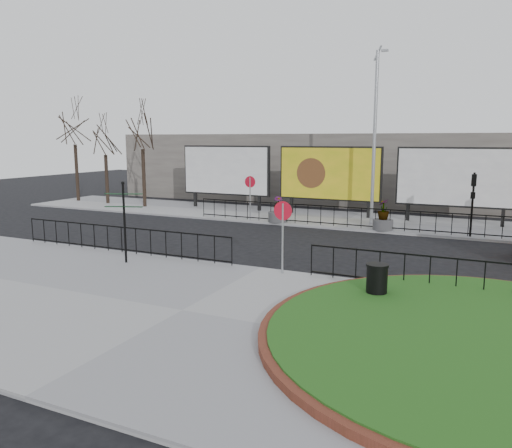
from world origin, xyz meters
The scene contains 23 objects.
ground centered at (0.00, 0.00, 0.00)m, with size 90.00×90.00×0.00m, color black.
pavement_near centered at (0.00, -5.00, 0.06)m, with size 30.00×10.00×0.12m, color gray.
pavement_far centered at (0.00, 12.00, 0.06)m, with size 44.00×6.00×0.12m, color gray.
brick_edge centered at (7.50, -4.00, 0.21)m, with size 10.40×10.40×0.18m, color brown.
grass_lawn centered at (7.50, -4.00, 0.23)m, with size 10.00×10.00×0.22m, color #234C14.
railing_near_left centered at (-6.00, -0.30, 0.67)m, with size 10.00×0.10×1.10m, color black, non-canonical shape.
railing_near_right centered at (6.50, -0.30, 0.67)m, with size 9.00×0.10×1.10m, color black, non-canonical shape.
railing_far centered at (1.00, 9.30, 0.67)m, with size 18.00×0.10×1.10m, color black, non-canonical shape.
speed_sign_far centered at (-5.00, 9.40, 1.92)m, with size 0.64×0.07×2.47m.
speed_sign_near centered at (1.00, -0.40, 1.92)m, with size 0.64×0.07×2.47m.
billboard_left centered at (-8.50, 12.97, 2.60)m, with size 6.20×0.31×4.10m.
billboard_mid centered at (-1.50, 12.97, 2.60)m, with size 6.20×0.31×4.10m.
billboard_right centered at (5.50, 12.97, 2.60)m, with size 6.20×0.31×4.10m.
lamp_post centered at (1.51, 11.00, 4.83)m, with size 0.74×0.18×9.23m.
signal_pole_a centered at (6.50, 9.34, 2.10)m, with size 0.22×0.26×3.00m.
tree_left centered at (-14.00, 11.50, 3.62)m, with size 2.00×2.00×7.00m, color #2D2119, non-canonical shape.
tree_mid centered at (-17.50, 11.80, 3.22)m, with size 2.00×2.00×6.20m, color #2D2119, non-canonical shape.
tree_far centered at (-20.50, 12.00, 3.87)m, with size 2.00×2.00×7.50m, color #2D2119, non-canonical shape.
building_backdrop centered at (0.00, 22.00, 2.50)m, with size 40.00×10.00×5.00m, color slate.
fingerpost_sign centered at (-4.81, -1.48, 1.93)m, with size 1.38×0.69×3.01m.
litter_bin centered at (4.50, -1.91, 0.65)m, with size 0.63×0.63×1.05m.
planter_a centered at (-3.30, 9.40, 0.57)m, with size 1.06×1.06×1.41m.
planter_c centered at (2.44, 9.40, 0.69)m, with size 1.00×1.00×1.55m.
Camera 1 is at (7.23, -15.68, 4.63)m, focal length 35.00 mm.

